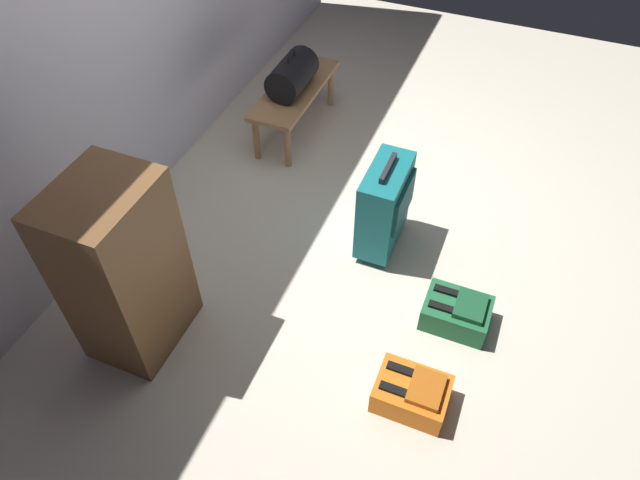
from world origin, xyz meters
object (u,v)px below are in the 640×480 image
backpack_orange (412,393)px  side_cabinet (123,270)px  cell_phone (304,67)px  duffel_bag_black (292,75)px  suitcase_upright_teal (385,205)px  bench (295,94)px  backpack_green (457,312)px

backpack_orange → side_cabinet: bearing=95.3°
cell_phone → side_cabinet: side_cabinet is taller
duffel_bag_black → cell_phone: bearing=8.2°
suitcase_upright_teal → side_cabinet: side_cabinet is taller
bench → side_cabinet: (-2.13, 0.02, 0.22)m
duffel_bag_black → suitcase_upright_teal: duffel_bag_black is taller
backpack_green → duffel_bag_black: bearing=50.6°
duffel_bag_black → cell_phone: duffel_bag_black is taller
cell_phone → bench: bearing=-170.8°
bench → backpack_green: (-1.39, -1.65, -0.24)m
suitcase_upright_teal → side_cabinet: (-1.19, 1.06, 0.21)m
bench → backpack_green: bench is taller
bench → side_cabinet: bearing=179.4°
duffel_bag_black → backpack_orange: bearing=-141.6°
cell_phone → side_cabinet: 2.43m
backpack_orange → suitcase_upright_teal: bearing=26.0°
bench → backpack_green: size_ratio=2.63×
backpack_green → cell_phone: bearing=45.2°
backpack_orange → bench: bearing=37.9°
cell_phone → suitcase_upright_teal: (-1.23, -1.08, -0.06)m
duffel_bag_black → cell_phone: (0.33, 0.05, -0.13)m
suitcase_upright_teal → backpack_orange: size_ratio=1.76×
backpack_green → side_cabinet: 1.88m
suitcase_upright_teal → side_cabinet: size_ratio=0.61×
backpack_green → backpack_orange: (-0.60, 0.10, 0.00)m
bench → cell_phone: 0.30m
backpack_green → backpack_orange: 0.61m
duffel_bag_black → side_cabinet: side_cabinet is taller
bench → side_cabinet: side_cabinet is taller
side_cabinet → backpack_green: bearing=-65.9°
suitcase_upright_teal → cell_phone: bearing=41.3°
duffel_bag_black → suitcase_upright_teal: bearing=-131.1°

